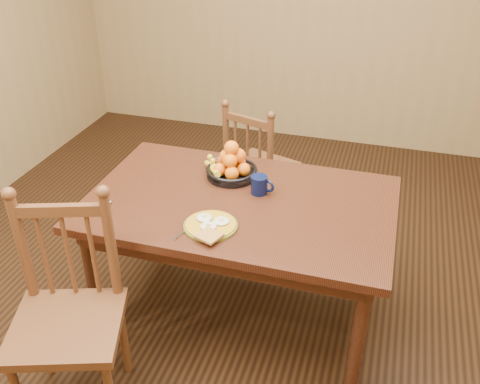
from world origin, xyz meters
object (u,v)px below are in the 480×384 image
(dining_table, at_px, (240,214))
(coffee_mug, at_px, (260,185))
(chair_far, at_px, (259,168))
(chair_near, at_px, (68,316))
(breakfast_plate, at_px, (211,225))
(fruit_bowl, at_px, (231,166))

(dining_table, height_order, coffee_mug, coffee_mug)
(chair_far, height_order, coffee_mug, chair_far)
(chair_near, relative_size, breakfast_plate, 3.52)
(breakfast_plate, bearing_deg, dining_table, 77.24)
(breakfast_plate, bearing_deg, fruit_bowl, 96.58)
(fruit_bowl, bearing_deg, coffee_mug, -32.65)
(chair_near, bearing_deg, breakfast_plate, 27.40)
(dining_table, relative_size, coffee_mug, 12.02)
(chair_near, bearing_deg, dining_table, 36.08)
(breakfast_plate, bearing_deg, chair_far, 93.50)
(chair_far, xyz_separation_m, coffee_mug, (0.22, -0.81, 0.34))
(chair_near, bearing_deg, chair_far, 57.04)
(dining_table, bearing_deg, fruit_bowl, 117.99)
(chair_near, xyz_separation_m, coffee_mug, (0.65, 0.91, 0.28))
(dining_table, distance_m, chair_far, 0.94)
(chair_far, xyz_separation_m, chair_near, (-0.43, -1.71, 0.06))
(breakfast_plate, height_order, fruit_bowl, fruit_bowl)
(chair_near, height_order, coffee_mug, chair_near)
(chair_far, height_order, chair_near, chair_near)
(dining_table, relative_size, chair_near, 1.51)
(chair_far, height_order, breakfast_plate, chair_far)
(chair_near, relative_size, fruit_bowl, 3.28)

